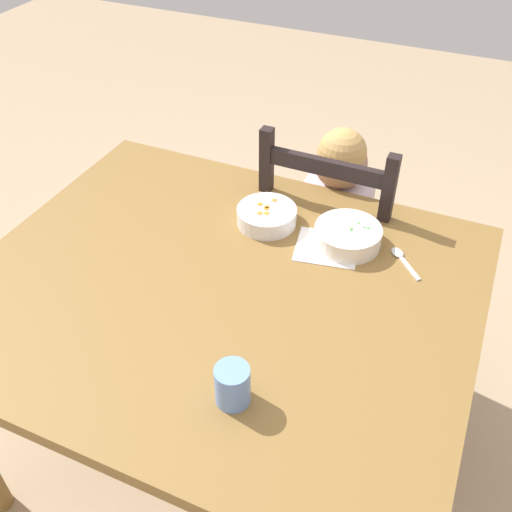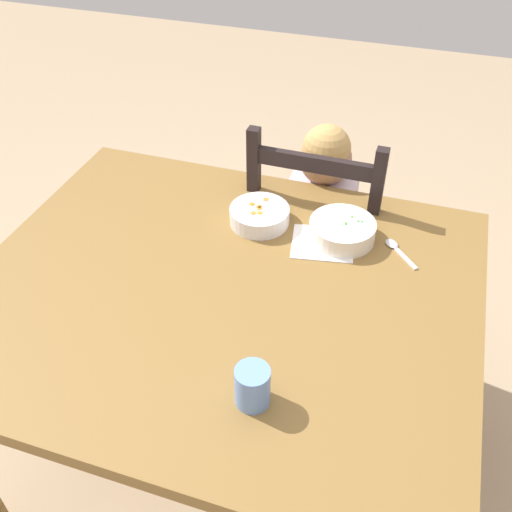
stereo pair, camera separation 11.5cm
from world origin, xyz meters
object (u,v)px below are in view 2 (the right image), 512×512
at_px(child_figure, 319,215).
at_px(bowl_of_carrots, 259,215).
at_px(dining_chair, 316,252).
at_px(drinking_cup, 252,386).
at_px(dining_table, 223,313).
at_px(bowl_of_peas, 342,230).
at_px(spoon, 396,248).

bearing_deg(child_figure, bowl_of_carrots, -112.58).
relative_size(dining_chair, drinking_cup, 10.23).
relative_size(dining_table, bowl_of_carrots, 7.47).
relative_size(bowl_of_peas, bowl_of_carrots, 1.07).
xyz_separation_m(bowl_of_carrots, drinking_cup, (0.18, -0.60, 0.02)).
bearing_deg(bowl_of_peas, drinking_cup, -96.37).
bearing_deg(dining_table, bowl_of_carrots, 88.07).
bearing_deg(bowl_of_peas, bowl_of_carrots, -180.00).
height_order(dining_table, child_figure, child_figure).
distance_m(dining_chair, drinking_cup, 0.97).
distance_m(dining_table, spoon, 0.51).
height_order(child_figure, bowl_of_peas, child_figure).
xyz_separation_m(bowl_of_peas, spoon, (0.15, -0.00, -0.03)).
bearing_deg(drinking_cup, spoon, 69.79).
distance_m(dining_chair, bowl_of_peas, 0.47).
bearing_deg(spoon, bowl_of_peas, 179.65).
height_order(dining_chair, drinking_cup, dining_chair).
bearing_deg(drinking_cup, bowl_of_carrots, 106.43).
bearing_deg(child_figure, dining_chair, 106.38).
distance_m(bowl_of_peas, drinking_cup, 0.60).
distance_m(bowl_of_peas, spoon, 0.16).
bearing_deg(drinking_cup, bowl_of_peas, 83.63).
xyz_separation_m(dining_table, bowl_of_peas, (0.25, 0.29, 0.13)).
bearing_deg(spoon, child_figure, 133.13).
distance_m(bowl_of_peas, bowl_of_carrots, 0.24).
bearing_deg(bowl_of_peas, spoon, -0.35).
bearing_deg(bowl_of_peas, dining_table, -130.92).
relative_size(dining_chair, child_figure, 1.04).
bearing_deg(dining_table, spoon, 35.62).
xyz_separation_m(bowl_of_carrots, spoon, (0.40, -0.00, -0.02)).
height_order(child_figure, drinking_cup, child_figure).
bearing_deg(dining_chair, dining_table, -102.57).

